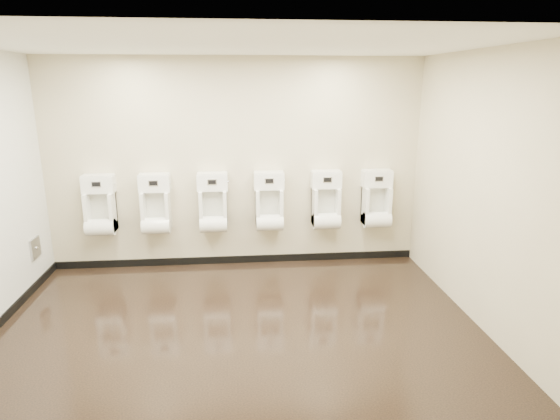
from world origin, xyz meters
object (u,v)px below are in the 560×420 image
at_px(urinal_1, 156,208).
at_px(urinal_5, 376,203).
at_px(urinal_0, 100,210).
at_px(urinal_3, 269,206).
at_px(urinal_2, 213,207).
at_px(access_panel, 35,248).
at_px(urinal_4, 326,204).

height_order(urinal_1, urinal_5, same).
height_order(urinal_0, urinal_3, same).
bearing_deg(urinal_0, urinal_2, 0.00).
height_order(urinal_1, urinal_2, same).
xyz_separation_m(urinal_2, urinal_3, (0.75, 0.00, 0.00)).
xyz_separation_m(access_panel, urinal_5, (4.41, 0.41, 0.36)).
distance_m(urinal_0, urinal_2, 1.47).
bearing_deg(urinal_0, urinal_3, 0.00).
height_order(urinal_0, urinal_1, same).
bearing_deg(urinal_0, urinal_4, 0.00).
distance_m(urinal_1, urinal_4, 2.28).
xyz_separation_m(urinal_0, urinal_4, (3.00, 0.00, 0.00)).
bearing_deg(access_panel, urinal_4, 6.36).
bearing_deg(urinal_3, urinal_4, 0.00).
relative_size(urinal_0, urinal_2, 1.00).
bearing_deg(urinal_5, urinal_1, 180.00).
distance_m(urinal_0, urinal_3, 2.22).
relative_size(urinal_3, urinal_5, 1.00).
distance_m(urinal_1, urinal_5, 2.99).
bearing_deg(access_panel, urinal_0, 30.44).
bearing_deg(urinal_1, urinal_4, 0.00).
bearing_deg(urinal_1, urinal_2, 0.00).
relative_size(urinal_3, urinal_4, 1.00).
relative_size(urinal_1, urinal_2, 1.00).
bearing_deg(urinal_4, access_panel, -173.64).
relative_size(urinal_1, urinal_4, 1.00).
height_order(urinal_2, urinal_3, same).
xyz_separation_m(urinal_2, urinal_5, (2.24, 0.00, 0.00)).
relative_size(urinal_1, urinal_3, 1.00).
distance_m(access_panel, urinal_4, 3.74).
distance_m(urinal_1, urinal_2, 0.75).
bearing_deg(urinal_2, urinal_3, 0.00).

